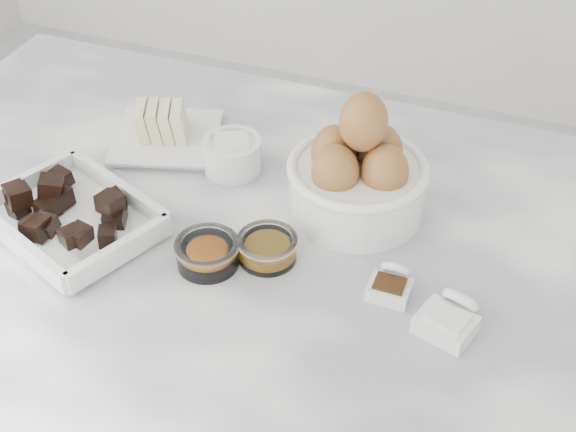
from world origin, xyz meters
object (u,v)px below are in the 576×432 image
object	(u,v)px
honey_bowl	(268,248)
zest_bowl	(207,252)
egg_bowl	(358,175)
vanilla_spoon	(391,284)
salt_spoon	(449,318)
chocolate_dish	(71,214)
sugar_ramekin	(232,154)
butter_plate	(164,130)

from	to	relation	value
honey_bowl	zest_bowl	distance (m)	0.07
egg_bowl	vanilla_spoon	distance (m)	0.16
egg_bowl	vanilla_spoon	xyz separation A→B (m)	(0.08, -0.13, -0.04)
zest_bowl	salt_spoon	xyz separation A→B (m)	(0.29, -0.00, -0.00)
vanilla_spoon	salt_spoon	size ratio (longest dim) A/B	0.69
chocolate_dish	egg_bowl	bearing A→B (deg)	26.77
sugar_ramekin	zest_bowl	bearing A→B (deg)	-75.00
butter_plate	egg_bowl	distance (m)	0.31
vanilla_spoon	salt_spoon	distance (m)	0.08
vanilla_spoon	salt_spoon	world-z (taller)	salt_spoon
zest_bowl	vanilla_spoon	distance (m)	0.22
zest_bowl	salt_spoon	distance (m)	0.29
zest_bowl	butter_plate	bearing A→B (deg)	128.35
chocolate_dish	vanilla_spoon	xyz separation A→B (m)	(0.41, 0.03, -0.01)
sugar_ramekin	honey_bowl	xyz separation A→B (m)	(0.11, -0.15, -0.01)
salt_spoon	vanilla_spoon	bearing A→B (deg)	157.45
chocolate_dish	vanilla_spoon	bearing A→B (deg)	4.36
chocolate_dish	honey_bowl	distance (m)	0.25
chocolate_dish	egg_bowl	size ratio (longest dim) A/B	1.42
egg_bowl	zest_bowl	xyz separation A→B (m)	(-0.14, -0.16, -0.04)
butter_plate	salt_spoon	xyz separation A→B (m)	(0.46, -0.21, -0.01)
chocolate_dish	salt_spoon	world-z (taller)	chocolate_dish
sugar_ramekin	vanilla_spoon	size ratio (longest dim) A/B	1.38
chocolate_dish	zest_bowl	bearing A→B (deg)	0.12
egg_bowl	chocolate_dish	bearing A→B (deg)	-153.23
salt_spoon	egg_bowl	bearing A→B (deg)	133.89
vanilla_spoon	chocolate_dish	bearing A→B (deg)	-175.64
egg_bowl	salt_spoon	xyz separation A→B (m)	(0.16, -0.16, -0.04)
sugar_ramekin	vanilla_spoon	distance (m)	0.31
vanilla_spoon	honey_bowl	bearing A→B (deg)	178.38
sugar_ramekin	zest_bowl	distance (m)	0.19
honey_bowl	vanilla_spoon	bearing A→B (deg)	-1.62
chocolate_dish	butter_plate	bearing A→B (deg)	84.71
sugar_ramekin	vanilla_spoon	xyz separation A→B (m)	(0.27, -0.16, -0.01)
honey_bowl	zest_bowl	xyz separation A→B (m)	(-0.06, -0.03, 0.00)
vanilla_spoon	salt_spoon	xyz separation A→B (m)	(0.07, -0.03, 0.00)
butter_plate	zest_bowl	xyz separation A→B (m)	(0.17, -0.21, -0.00)
egg_bowl	butter_plate	bearing A→B (deg)	170.60
chocolate_dish	salt_spoon	size ratio (longest dim) A/B	3.03
vanilla_spoon	sugar_ramekin	bearing A→B (deg)	149.60
butter_plate	chocolate_dish	bearing A→B (deg)	-95.29
honey_bowl	salt_spoon	bearing A→B (deg)	-8.75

